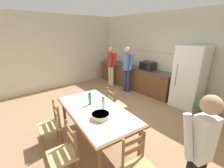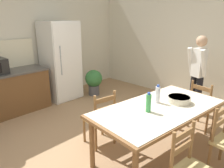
% 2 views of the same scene
% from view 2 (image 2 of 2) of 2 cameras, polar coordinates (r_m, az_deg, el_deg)
% --- Properties ---
extents(ground_plane, '(8.32, 8.32, 0.00)m').
position_cam_2_polar(ground_plane, '(3.56, -6.57, -16.77)').
color(ground_plane, '#9E7A56').
extents(wall_back, '(6.52, 0.12, 2.90)m').
position_cam_2_polar(wall_back, '(5.31, -26.39, 9.79)').
color(wall_back, beige).
rests_on(wall_back, ground).
extents(wall_right, '(0.12, 5.20, 2.90)m').
position_cam_2_polar(wall_right, '(5.64, 19.46, 10.94)').
color(wall_right, beige).
rests_on(wall_right, ground).
extents(refrigerator, '(0.78, 0.73, 1.88)m').
position_cam_2_polar(refrigerator, '(5.46, -13.23, 5.86)').
color(refrigerator, white).
rests_on(refrigerator, ground).
extents(dining_table, '(2.07, 1.22, 0.78)m').
position_cam_2_polar(dining_table, '(3.15, 12.28, -7.14)').
color(dining_table, brown).
rests_on(dining_table, ground).
extents(bottle_near_centre, '(0.07, 0.07, 0.27)m').
position_cam_2_polar(bottle_near_centre, '(2.89, 9.52, -4.89)').
color(bottle_near_centre, green).
rests_on(bottle_near_centre, dining_table).
extents(bottle_off_centre, '(0.07, 0.07, 0.27)m').
position_cam_2_polar(bottle_off_centre, '(3.22, 11.85, -2.69)').
color(bottle_off_centre, silver).
rests_on(bottle_off_centre, dining_table).
extents(serving_bowl, '(0.32, 0.32, 0.09)m').
position_cam_2_polar(serving_bowl, '(3.33, 17.11, -3.79)').
color(serving_bowl, beige).
rests_on(serving_bowl, dining_table).
extents(chair_side_far_left, '(0.48, 0.46, 0.91)m').
position_cam_2_polar(chair_side_far_left, '(3.49, -3.05, -9.05)').
color(chair_side_far_left, olive).
rests_on(chair_side_far_left, ground).
extents(chair_head_end, '(0.47, 0.48, 0.91)m').
position_cam_2_polar(chair_head_end, '(4.27, 22.71, -5.35)').
color(chair_head_end, olive).
rests_on(chair_head_end, ground).
extents(person_by_table, '(0.35, 0.46, 1.63)m').
position_cam_2_polar(person_by_table, '(4.75, 21.49, 3.09)').
color(person_by_table, black).
rests_on(person_by_table, ground).
extents(potted_plant, '(0.44, 0.44, 0.67)m').
position_cam_2_polar(potted_plant, '(5.66, -4.79, 0.88)').
color(potted_plant, '#4C4C51').
rests_on(potted_plant, ground).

